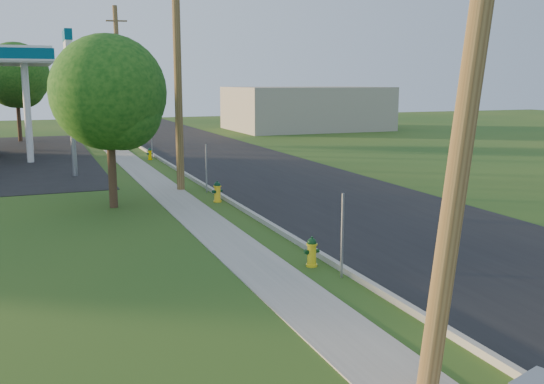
% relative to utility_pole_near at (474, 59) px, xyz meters
% --- Properties ---
extents(ground_plane, '(140.00, 140.00, 0.00)m').
position_rel_utility_pole_near_xyz_m(ground_plane, '(0.60, 1.00, -4.80)').
color(ground_plane, '#1F4618').
rests_on(ground_plane, ground).
extents(road, '(8.00, 120.00, 0.02)m').
position_rel_utility_pole_near_xyz_m(road, '(5.10, 11.00, -4.79)').
color(road, black).
rests_on(road, ground).
extents(curb, '(0.15, 120.00, 0.15)m').
position_rel_utility_pole_near_xyz_m(curb, '(1.10, 11.00, -4.73)').
color(curb, '#9B998E').
rests_on(curb, ground).
extents(sidewalk, '(1.50, 120.00, 0.03)m').
position_rel_utility_pole_near_xyz_m(sidewalk, '(-0.65, 11.00, -4.79)').
color(sidewalk, gray).
rests_on(sidewalk, ground).
extents(utility_pole_near, '(1.40, 0.32, 9.48)m').
position_rel_utility_pole_near_xyz_m(utility_pole_near, '(0.00, 0.00, 0.00)').
color(utility_pole_near, brown).
rests_on(utility_pole_near, ground).
extents(utility_pole_mid, '(1.40, 0.32, 9.80)m').
position_rel_utility_pole_near_xyz_m(utility_pole_mid, '(-0.00, 18.00, 0.15)').
color(utility_pole_mid, brown).
rests_on(utility_pole_mid, ground).
extents(utility_pole_far, '(1.40, 0.32, 9.50)m').
position_rel_utility_pole_near_xyz_m(utility_pole_far, '(-0.00, 36.00, 0.00)').
color(utility_pole_far, brown).
rests_on(utility_pole_far, ground).
extents(sign_post_near, '(0.05, 0.04, 2.00)m').
position_rel_utility_pole_near_xyz_m(sign_post_near, '(0.85, 5.20, -3.80)').
color(sign_post_near, gray).
rests_on(sign_post_near, ground).
extents(sign_post_mid, '(0.05, 0.04, 2.00)m').
position_rel_utility_pole_near_xyz_m(sign_post_mid, '(0.85, 17.00, -3.80)').
color(sign_post_mid, gray).
rests_on(sign_post_mid, ground).
extents(sign_post_far, '(0.05, 0.04, 2.00)m').
position_rel_utility_pole_near_xyz_m(sign_post_far, '(0.85, 29.20, -3.80)').
color(sign_post_far, gray).
rests_on(sign_post_far, ground).
extents(price_pylon, '(0.34, 2.04, 6.85)m').
position_rel_utility_pole_near_xyz_m(price_pylon, '(-3.90, 23.50, 0.63)').
color(price_pylon, gray).
rests_on(price_pylon, ground).
extents(distant_building, '(14.00, 10.00, 4.00)m').
position_rel_utility_pole_near_xyz_m(distant_building, '(18.60, 46.00, -2.80)').
color(distant_building, gray).
rests_on(distant_building, ground).
extents(tree_verge, '(4.07, 4.07, 6.16)m').
position_rel_utility_pole_near_xyz_m(tree_verge, '(-2.99, 15.28, -0.84)').
color(tree_verge, '#3B291B').
rests_on(tree_verge, ground).
extents(tree_lot, '(4.90, 4.90, 7.42)m').
position_rel_utility_pole_near_xyz_m(tree_lot, '(-6.54, 43.08, -0.02)').
color(tree_lot, '#3B291B').
rests_on(tree_lot, ground).
extents(hydrant_near, '(0.39, 0.35, 0.76)m').
position_rel_utility_pole_near_xyz_m(hydrant_near, '(0.57, 6.24, -4.43)').
color(hydrant_near, yellow).
rests_on(hydrant_near, ground).
extents(hydrant_mid, '(0.42, 0.38, 0.81)m').
position_rel_utility_pole_near_xyz_m(hydrant_mid, '(0.71, 14.93, -4.40)').
color(hydrant_mid, yellow).
rests_on(hydrant_mid, ground).
extents(hydrant_far, '(0.36, 0.33, 0.71)m').
position_rel_utility_pole_near_xyz_m(hydrant_far, '(0.59, 28.49, -4.46)').
color(hydrant_far, '#FFCB00').
rests_on(hydrant_far, ground).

